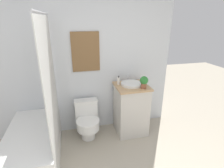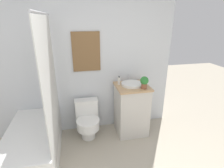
{
  "view_description": "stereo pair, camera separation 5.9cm",
  "coord_description": "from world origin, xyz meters",
  "px_view_note": "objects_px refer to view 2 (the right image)",
  "views": [
    {
      "loc": [
        -0.15,
        -0.74,
        1.91
      ],
      "look_at": [
        0.42,
        1.62,
        1.0
      ],
      "focal_mm": 28.0,
      "sensor_mm": 36.0,
      "label": 1
    },
    {
      "loc": [
        -0.1,
        -0.75,
        1.91
      ],
      "look_at": [
        0.42,
        1.62,
        1.0
      ],
      "focal_mm": 28.0,
      "sensor_mm": 36.0,
      "label": 2
    }
  ],
  "objects_px": {
    "soap_bottle": "(119,81)",
    "sink": "(132,84)",
    "potted_plant": "(144,82)",
    "toilet": "(88,120)"
  },
  "relations": [
    {
      "from": "toilet",
      "to": "sink",
      "type": "bearing_deg",
      "value": -0.36
    },
    {
      "from": "soap_bottle",
      "to": "potted_plant",
      "type": "bearing_deg",
      "value": -37.85
    },
    {
      "from": "sink",
      "to": "potted_plant",
      "type": "distance_m",
      "value": 0.25
    },
    {
      "from": "sink",
      "to": "potted_plant",
      "type": "bearing_deg",
      "value": -52.52
    },
    {
      "from": "toilet",
      "to": "soap_bottle",
      "type": "relative_size",
      "value": 4.26
    },
    {
      "from": "soap_bottle",
      "to": "potted_plant",
      "type": "xyz_separation_m",
      "value": [
        0.34,
        -0.26,
        0.05
      ]
    },
    {
      "from": "sink",
      "to": "potted_plant",
      "type": "xyz_separation_m",
      "value": [
        0.14,
        -0.18,
        0.09
      ]
    },
    {
      "from": "soap_bottle",
      "to": "sink",
      "type": "bearing_deg",
      "value": -22.33
    },
    {
      "from": "sink",
      "to": "soap_bottle",
      "type": "distance_m",
      "value": 0.22
    },
    {
      "from": "toilet",
      "to": "potted_plant",
      "type": "distance_m",
      "value": 1.14
    }
  ]
}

